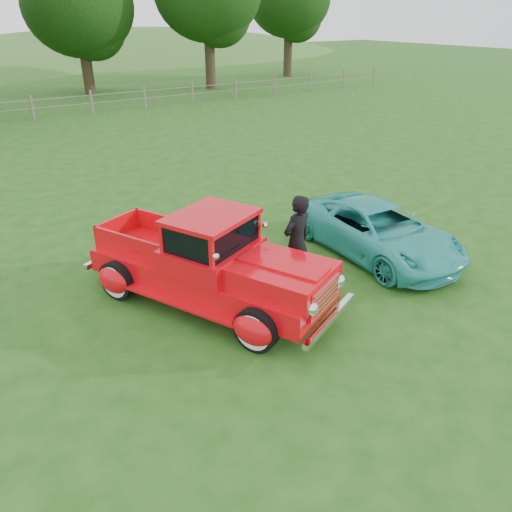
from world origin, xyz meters
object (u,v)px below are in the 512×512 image
man (297,242)px  teal_sedan (378,230)px  red_pickup (210,264)px  tree_near_east (78,6)px

man → teal_sedan: bearing=172.9°
red_pickup → man: 1.76m
red_pickup → teal_sedan: red_pickup is taller
red_pickup → teal_sedan: size_ratio=1.26×
teal_sedan → man: man is taller
tree_near_east → man: bearing=-98.8°
red_pickup → man: (1.71, -0.37, 0.15)m
man → tree_near_east: bearing=-108.8°
teal_sedan → man: 2.42m
tree_near_east → red_pickup: (-6.04, -27.50, -4.45)m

